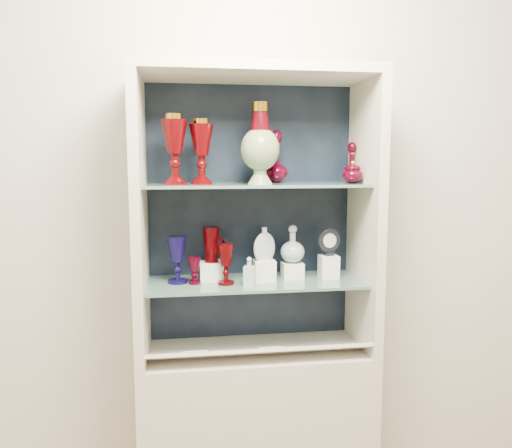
{
  "coord_description": "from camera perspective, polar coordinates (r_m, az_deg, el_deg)",
  "views": [
    {
      "loc": [
        -0.3,
        -0.54,
        1.56
      ],
      "look_at": [
        0.0,
        1.53,
        1.3
      ],
      "focal_mm": 35.0,
      "sensor_mm": 36.0,
      "label": 1
    }
  ],
  "objects": [
    {
      "name": "wall_back",
      "position": [
        2.31,
        -0.79,
        3.13
      ],
      "size": [
        3.5,
        0.02,
        2.8
      ],
      "primitive_type": "cube",
      "color": "beige",
      "rests_on": "ground"
    },
    {
      "name": "cabinet_base",
      "position": [
        2.4,
        0.0,
        -22.45
      ],
      "size": [
        1.0,
        0.4,
        0.75
      ],
      "primitive_type": "cube",
      "color": "beige",
      "rests_on": "ground"
    },
    {
      "name": "cabinet_back_panel",
      "position": [
        2.29,
        -0.68,
        1.21
      ],
      "size": [
        0.98,
        0.02,
        1.15
      ],
      "primitive_type": "cube",
      "color": "black",
      "rests_on": "cabinet_base"
    },
    {
      "name": "cabinet_side_left",
      "position": [
        2.09,
        -13.15,
        0.44
      ],
      "size": [
        0.04,
        0.4,
        1.15
      ],
      "primitive_type": "cube",
      "color": "beige",
      "rests_on": "cabinet_base"
    },
    {
      "name": "cabinet_side_right",
      "position": [
        2.22,
        12.34,
        0.86
      ],
      "size": [
        0.04,
        0.4,
        1.15
      ],
      "primitive_type": "cube",
      "color": "beige",
      "rests_on": "cabinet_base"
    },
    {
      "name": "cabinet_top_cap",
      "position": [
        2.12,
        0.0,
        16.87
      ],
      "size": [
        1.0,
        0.4,
        0.04
      ],
      "primitive_type": "cube",
      "color": "beige",
      "rests_on": "cabinet_side_left"
    },
    {
      "name": "shelf_lower",
      "position": [
        2.17,
        -0.08,
        -6.65
      ],
      "size": [
        0.92,
        0.34,
        0.01
      ],
      "primitive_type": "cube",
      "color": "slate",
      "rests_on": "cabinet_side_left"
    },
    {
      "name": "shelf_upper",
      "position": [
        2.11,
        -0.08,
        4.49
      ],
      "size": [
        0.92,
        0.34,
        0.01
      ],
      "primitive_type": "cube",
      "color": "slate",
      "rests_on": "cabinet_side_left"
    },
    {
      "name": "label_ledge",
      "position": [
        2.13,
        0.44,
        -14.4
      ],
      "size": [
        0.92,
        0.17,
        0.09
      ],
      "primitive_type": "cube",
      "rotation": [
        -0.44,
        0.0,
        0.0
      ],
      "color": "beige",
      "rests_on": "cabinet_base"
    },
    {
      "name": "label_card_0",
      "position": [
        2.13,
        1.58,
        -13.96
      ],
      "size": [
        0.1,
        0.06,
        0.03
      ],
      "primitive_type": "cube",
      "rotation": [
        -0.44,
        0.0,
        0.0
      ],
      "color": "white",
      "rests_on": "label_ledge"
    },
    {
      "name": "label_card_1",
      "position": [
        2.1,
        -7.0,
        -14.3
      ],
      "size": [
        0.1,
        0.06,
        0.03
      ],
      "primitive_type": "cube",
      "rotation": [
        -0.44,
        0.0,
        0.0
      ],
      "color": "white",
      "rests_on": "label_ledge"
    },
    {
      "name": "pedestal_lamp_left",
      "position": [
        2.07,
        -6.25,
        8.21
      ],
      "size": [
        0.12,
        0.12,
        0.26
      ],
      "primitive_type": null,
      "rotation": [
        0.0,
        0.0,
        -0.27
      ],
      "color": "#440001",
      "rests_on": "shelf_upper"
    },
    {
      "name": "pedestal_lamp_right",
      "position": [
        2.05,
        -9.28,
        8.4
      ],
      "size": [
        0.12,
        0.12,
        0.28
      ],
      "primitive_type": null,
      "rotation": [
        0.0,
        0.0,
        0.12
      ],
      "color": "#440001",
      "rests_on": "shelf_upper"
    },
    {
      "name": "enamel_urn",
      "position": [
        2.07,
        0.47,
        9.19
      ],
      "size": [
        0.21,
        0.21,
        0.33
      ],
      "primitive_type": null,
      "rotation": [
        0.0,
        0.0,
        0.41
      ],
      "color": "#12491B",
      "rests_on": "shelf_upper"
    },
    {
      "name": "ruby_decanter_a",
      "position": [
        2.18,
        2.34,
        8.07
      ],
      "size": [
        0.13,
        0.13,
        0.25
      ],
      "primitive_type": null,
      "rotation": [
        0.0,
        0.0,
        -0.41
      ],
      "color": "#440011",
      "rests_on": "shelf_upper"
    },
    {
      "name": "ruby_decanter_b",
      "position": [
        2.27,
        10.88,
        7.08
      ],
      "size": [
        0.09,
        0.09,
        0.19
      ],
      "primitive_type": null,
      "rotation": [
        0.0,
        0.0,
        0.16
      ],
      "color": "#440011",
      "rests_on": "shelf_upper"
    },
    {
      "name": "lidded_bowl",
      "position": [
        2.17,
        10.95,
        5.9
      ],
      "size": [
        0.11,
        0.11,
        0.1
      ],
      "primitive_type": null,
      "rotation": [
        0.0,
        0.0,
        0.24
      ],
      "color": "#440011",
      "rests_on": "shelf_upper"
    },
    {
      "name": "cobalt_goblet",
      "position": [
        2.14,
        -8.99,
        -4.06
      ],
      "size": [
        0.1,
        0.1,
        0.2
      ],
      "primitive_type": null,
      "rotation": [
        0.0,
        0.0,
        0.21
      ],
      "color": "#0F0A3C",
      "rests_on": "shelf_lower"
    },
    {
      "name": "ruby_goblet_tall",
      "position": [
        2.1,
        -3.47,
        -4.62
      ],
      "size": [
        0.09,
        0.09,
        0.17
      ],
      "primitive_type": null,
      "rotation": [
        0.0,
        0.0,
        -0.28
      ],
      "color": "#440001",
      "rests_on": "shelf_lower"
    },
    {
      "name": "ruby_goblet_small",
      "position": [
        2.12,
        -7.04,
        -5.31
      ],
      "size": [
        0.06,
        0.06,
        0.11
      ],
      "primitive_type": null,
      "rotation": [
        0.0,
        0.0,
        0.07
      ],
      "color": "#440011",
      "rests_on": "shelf_lower"
    },
    {
      "name": "riser_ruby_pitcher",
      "position": [
        2.18,
        -5.1,
        -5.38
      ],
      "size": [
        0.1,
        0.1,
        0.08
      ],
      "primitive_type": "cube",
      "color": "silver",
      "rests_on": "shelf_lower"
    },
    {
      "name": "ruby_pitcher",
      "position": [
        2.16,
        -5.14,
        -2.35
      ],
      "size": [
        0.13,
        0.1,
        0.15
      ],
      "primitive_type": null,
      "rotation": [
        0.0,
        0.0,
        0.29
      ],
      "color": "#440001",
      "rests_on": "riser_ruby_pitcher"
    },
    {
      "name": "clear_square_bottle",
      "position": [
        2.07,
        -0.78,
        -5.43
      ],
      "size": [
        0.05,
        0.05,
        0.12
      ],
      "primitive_type": null,
      "rotation": [
        0.0,
        0.0,
        -0.37
      ],
      "color": "#9FB1B7",
      "rests_on": "shelf_lower"
    },
    {
      "name": "riser_flat_flask",
      "position": [
        2.16,
        0.96,
        -5.33
      ],
      "size": [
        0.09,
        0.09,
        0.09
      ],
      "primitive_type": "cube",
      "color": "silver",
      "rests_on": "shelf_lower"
    },
    {
      "name": "flat_flask",
      "position": [
        2.14,
        0.97,
        -2.21
      ],
      "size": [
        0.11,
        0.08,
        0.15
      ],
      "primitive_type": null,
      "rotation": [
        0.0,
        0.0,
        0.39
      ],
      "color": "#A3B0B6",
      "rests_on": "riser_flat_flask"
    },
    {
      "name": "riser_clear_round_decanter",
      "position": [
        2.21,
        4.17,
        -5.31
      ],
      "size": [
        0.09,
        0.09,
        0.07
      ],
      "primitive_type": "cube",
      "color": "silver",
      "rests_on": "shelf_lower"
    },
    {
      "name": "clear_round_decanter",
      "position": [
        2.19,
        4.2,
        -2.38
      ],
      "size": [
        0.13,
        0.13,
        0.16
      ],
      "primitive_type": null,
      "rotation": [
        0.0,
        0.0,
        0.28
      ],
      "color": "#9FB1B7",
      "rests_on": "riser_clear_round_decanter"
    },
    {
      "name": "riser_cameo_medallion",
      "position": [
        2.24,
        8.29,
        -4.84
      ],
      "size": [
        0.08,
        0.08,
        0.1
      ],
      "primitive_type": "cube",
      "color": "silver",
      "rests_on": "shelf_lower"
    },
    {
      "name": "cameo_medallion",
      "position": [
        2.22,
        8.34,
        -2.01
      ],
      "size": [
        0.11,
        0.06,
        0.12
      ],
      "primitive_type": null,
      "rotation": [
        0.0,
        0.0,
        0.21
      ],
      "color": "black",
      "rests_on": "riser_cameo_medallion"
    }
  ]
}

